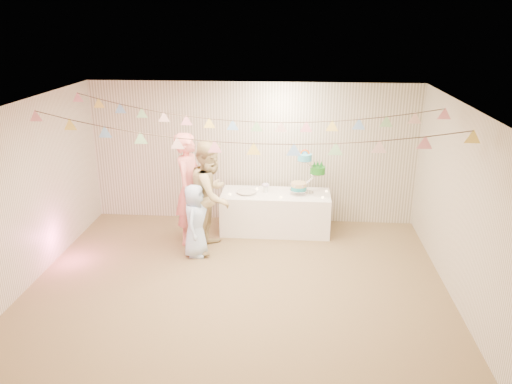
# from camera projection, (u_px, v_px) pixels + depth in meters

# --- Properties ---
(floor) EXTENTS (6.00, 6.00, 0.00)m
(floor) POSITION_uv_depth(u_px,v_px,m) (238.00, 284.00, 7.27)
(floor) COLOR brown
(floor) RESTS_ON ground
(ceiling) EXTENTS (6.00, 6.00, 0.00)m
(ceiling) POSITION_uv_depth(u_px,v_px,m) (235.00, 106.00, 6.40)
(ceiling) COLOR white
(ceiling) RESTS_ON ground
(back_wall) EXTENTS (6.00, 6.00, 0.00)m
(back_wall) POSITION_uv_depth(u_px,v_px,m) (253.00, 153.00, 9.18)
(back_wall) COLOR silver
(back_wall) RESTS_ON ground
(front_wall) EXTENTS (6.00, 6.00, 0.00)m
(front_wall) POSITION_uv_depth(u_px,v_px,m) (204.00, 298.00, 4.48)
(front_wall) COLOR silver
(front_wall) RESTS_ON ground
(left_wall) EXTENTS (5.00, 5.00, 0.00)m
(left_wall) POSITION_uv_depth(u_px,v_px,m) (27.00, 195.00, 7.06)
(left_wall) COLOR silver
(left_wall) RESTS_ON ground
(right_wall) EXTENTS (5.00, 5.00, 0.00)m
(right_wall) POSITION_uv_depth(u_px,v_px,m) (462.00, 207.00, 6.60)
(right_wall) COLOR silver
(right_wall) RESTS_ON ground
(table) EXTENTS (1.92, 0.77, 0.72)m
(table) POSITION_uv_depth(u_px,v_px,m) (275.00, 212.00, 8.95)
(table) COLOR white
(table) RESTS_ON floor
(cake_stand) EXTENTS (0.67, 0.39, 0.75)m
(cake_stand) POSITION_uv_depth(u_px,v_px,m) (308.00, 171.00, 8.70)
(cake_stand) COLOR silver
(cake_stand) RESTS_ON table
(cake_bottom) EXTENTS (0.31, 0.31, 0.15)m
(cake_bottom) POSITION_uv_depth(u_px,v_px,m) (299.00, 188.00, 8.76)
(cake_bottom) COLOR teal
(cake_bottom) RESTS_ON cake_stand
(cake_middle) EXTENTS (0.27, 0.27, 0.22)m
(cake_middle) POSITION_uv_depth(u_px,v_px,m) (318.00, 171.00, 8.78)
(cake_middle) COLOR #1A771B
(cake_middle) RESTS_ON cake_stand
(cake_top_tier) EXTENTS (0.25, 0.25, 0.19)m
(cake_top_tier) POSITION_uv_depth(u_px,v_px,m) (305.00, 158.00, 8.60)
(cake_top_tier) COLOR #44B4D5
(cake_top_tier) RESTS_ON cake_stand
(platter) EXTENTS (0.34, 0.34, 0.02)m
(platter) POSITION_uv_depth(u_px,v_px,m) (247.00, 191.00, 8.81)
(platter) COLOR white
(platter) RESTS_ON table
(posy) EXTENTS (0.15, 0.15, 0.17)m
(posy) POSITION_uv_depth(u_px,v_px,m) (266.00, 186.00, 8.86)
(posy) COLOR white
(posy) RESTS_ON table
(person_adult_a) EXTENTS (0.57, 0.76, 1.91)m
(person_adult_a) POSITION_uv_depth(u_px,v_px,m) (190.00, 189.00, 8.35)
(person_adult_a) COLOR #F2827E
(person_adult_a) RESTS_ON floor
(person_adult_b) EXTENTS (0.86, 1.01, 1.85)m
(person_adult_b) POSITION_uv_depth(u_px,v_px,m) (211.00, 196.00, 8.12)
(person_adult_b) COLOR tan
(person_adult_b) RESTS_ON floor
(person_child) EXTENTS (0.44, 0.62, 1.21)m
(person_child) POSITION_uv_depth(u_px,v_px,m) (195.00, 220.00, 7.97)
(person_child) COLOR #B4D2FF
(person_child) RESTS_ON floor
(bunting_back) EXTENTS (5.60, 1.10, 0.40)m
(bunting_back) POSITION_uv_depth(u_px,v_px,m) (244.00, 110.00, 7.51)
(bunting_back) COLOR pink
(bunting_back) RESTS_ON ceiling
(bunting_front) EXTENTS (5.60, 0.90, 0.36)m
(bunting_front) POSITION_uv_depth(u_px,v_px,m) (234.00, 131.00, 6.30)
(bunting_front) COLOR #72A5E5
(bunting_front) RESTS_ON ceiling
(tealight_0) EXTENTS (0.04, 0.04, 0.03)m
(tealight_0) POSITION_uv_depth(u_px,v_px,m) (230.00, 194.00, 8.75)
(tealight_0) COLOR #FFD88C
(tealight_0) RESTS_ON table
(tealight_1) EXTENTS (0.04, 0.04, 0.03)m
(tealight_1) POSITION_uv_depth(u_px,v_px,m) (257.00, 189.00, 9.02)
(tealight_1) COLOR #FFD88C
(tealight_1) RESTS_ON table
(tealight_2) EXTENTS (0.04, 0.04, 0.03)m
(tealight_2) POSITION_uv_depth(u_px,v_px,m) (281.00, 197.00, 8.61)
(tealight_2) COLOR #FFD88C
(tealight_2) RESTS_ON table
(tealight_3) EXTENTS (0.04, 0.04, 0.03)m
(tealight_3) POSITION_uv_depth(u_px,v_px,m) (296.00, 189.00, 9.01)
(tealight_3) COLOR #FFD88C
(tealight_3) RESTS_ON table
(tealight_4) EXTENTS (0.04, 0.04, 0.03)m
(tealight_4) POSITION_uv_depth(u_px,v_px,m) (323.00, 197.00, 8.60)
(tealight_4) COLOR #FFD88C
(tealight_4) RESTS_ON table
(tealight_5) EXTENTS (0.04, 0.04, 0.03)m
(tealight_5) POSITION_uv_depth(u_px,v_px,m) (326.00, 191.00, 8.90)
(tealight_5) COLOR #FFD88C
(tealight_5) RESTS_ON table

